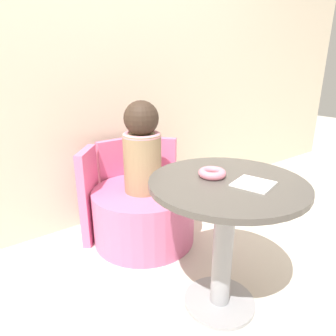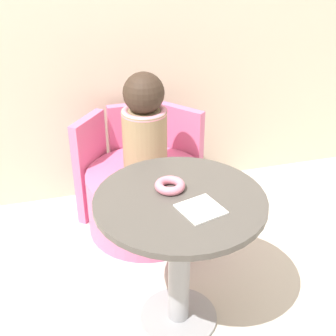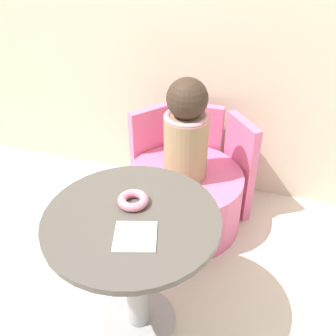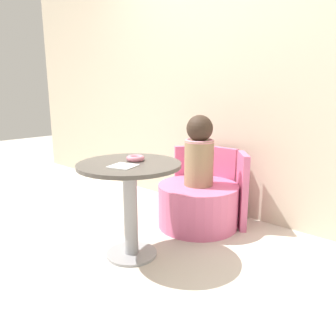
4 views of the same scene
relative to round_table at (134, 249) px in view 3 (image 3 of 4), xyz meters
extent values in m
plane|color=beige|center=(-0.05, 0.03, -0.47)|extent=(12.00, 12.00, 0.00)
cylinder|color=#99999E|center=(0.00, 0.00, -0.46)|extent=(0.34, 0.34, 0.02)
cylinder|color=#99999E|center=(0.00, 0.00, -0.15)|extent=(0.09, 0.09, 0.59)
cylinder|color=#4C4742|center=(0.00, 0.00, 0.16)|extent=(0.66, 0.66, 0.02)
cylinder|color=#DB6693|center=(0.03, 0.70, -0.29)|extent=(0.65, 0.65, 0.35)
cube|color=#DB6693|center=(0.03, 1.05, -0.16)|extent=(0.27, 0.05, 0.60)
cube|color=#DB6693|center=(0.29, 0.92, -0.16)|extent=(0.21, 0.24, 0.60)
cube|color=#DB6693|center=(-0.24, 0.92, -0.16)|extent=(0.21, 0.24, 0.60)
cylinder|color=#937A56|center=(0.03, 0.70, 0.06)|extent=(0.23, 0.23, 0.36)
torus|color=pink|center=(0.03, 0.70, 0.23)|extent=(0.23, 0.23, 0.04)
sphere|color=#38281E|center=(0.03, 0.70, 0.33)|extent=(0.21, 0.21, 0.21)
torus|color=pink|center=(-0.02, 0.07, 0.19)|extent=(0.12, 0.12, 0.03)
cube|color=white|center=(0.05, -0.09, 0.17)|extent=(0.18, 0.18, 0.01)
camera|label=1|loc=(-0.90, -0.77, 0.62)|focal=32.00mm
camera|label=2|loc=(-0.44, -1.40, 1.14)|focal=50.00mm
camera|label=3|loc=(0.44, -0.99, 1.13)|focal=42.00mm
camera|label=4|loc=(1.53, -1.33, 0.61)|focal=35.00mm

